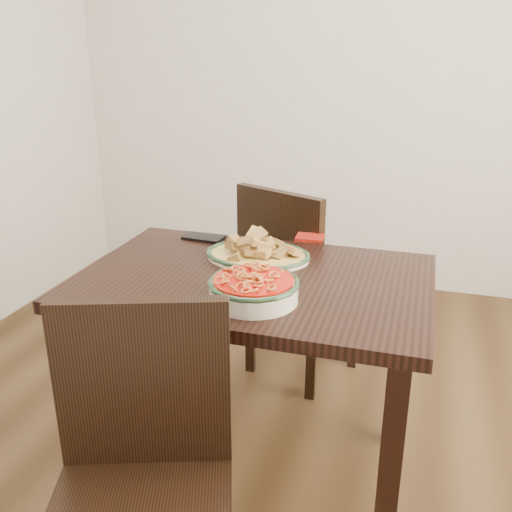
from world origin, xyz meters
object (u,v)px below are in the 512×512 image
(chair_far, at_px, (293,275))
(chair_near, at_px, (142,472))
(noodle_bowl, at_px, (254,286))
(fish_plate, at_px, (258,246))
(dining_table, at_px, (254,308))
(smartphone, at_px, (204,238))

(chair_far, xyz_separation_m, chair_near, (-0.06, -1.28, 0.00))
(chair_near, bearing_deg, noodle_bowl, 54.84)
(fish_plate, bearing_deg, dining_table, -77.41)
(smartphone, bearing_deg, dining_table, -40.91)
(chair_near, height_order, noodle_bowl, chair_near)
(noodle_bowl, bearing_deg, chair_far, 95.04)
(dining_table, bearing_deg, chair_near, -97.03)
(noodle_bowl, xyz_separation_m, smartphone, (-0.34, 0.47, -0.04))
(chair_far, height_order, smartphone, chair_far)
(chair_far, bearing_deg, fish_plate, 111.98)
(dining_table, height_order, fish_plate, fish_plate)
(chair_far, distance_m, noodle_bowl, 0.87)
(dining_table, xyz_separation_m, fish_plate, (-0.03, 0.15, 0.16))
(chair_far, relative_size, chair_near, 1.00)
(chair_far, relative_size, smartphone, 5.98)
(dining_table, xyz_separation_m, noodle_bowl, (0.05, -0.17, 0.16))
(chair_far, xyz_separation_m, fish_plate, (-0.01, -0.49, 0.30))
(dining_table, relative_size, smartphone, 7.33)
(chair_near, distance_m, noodle_bowl, 0.56)
(dining_table, relative_size, chair_near, 1.23)
(chair_far, bearing_deg, dining_table, 115.47)
(smartphone, bearing_deg, chair_far, 56.97)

